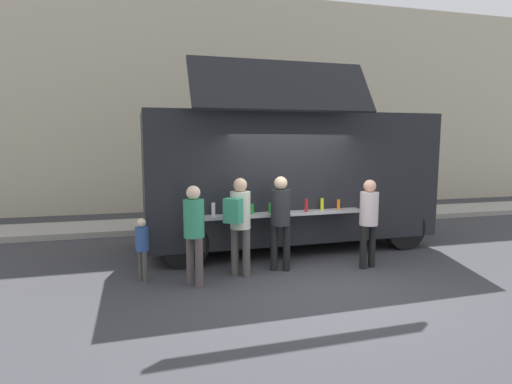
# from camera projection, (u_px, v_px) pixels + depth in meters

# --- Properties ---
(ground_plane) EXTENTS (60.00, 60.00, 0.00)m
(ground_plane) POSITION_uv_depth(u_px,v_px,m) (316.00, 281.00, 7.04)
(ground_plane) COLOR #38383D
(curb_strip) EXTENTS (28.00, 1.60, 0.15)m
(curb_strip) POSITION_uv_depth(u_px,v_px,m) (111.00, 228.00, 10.93)
(curb_strip) COLOR #9E998E
(curb_strip) RESTS_ON ground
(building_behind) EXTENTS (32.00, 2.40, 7.25)m
(building_behind) POSITION_uv_depth(u_px,v_px,m) (145.00, 104.00, 14.47)
(building_behind) COLOR #C1B699
(building_behind) RESTS_ON ground
(food_truck_main) EXTENTS (6.25, 3.18, 3.86)m
(food_truck_main) POSITION_uv_depth(u_px,v_px,m) (286.00, 175.00, 9.23)
(food_truck_main) COLOR black
(food_truck_main) RESTS_ON ground
(trash_bin) EXTENTS (0.60, 0.60, 0.97)m
(trash_bin) POSITION_uv_depth(u_px,v_px,m) (399.00, 202.00, 12.73)
(trash_bin) COLOR #2C6239
(trash_bin) RESTS_ON ground
(customer_front_ordering) EXTENTS (0.35, 0.35, 1.74)m
(customer_front_ordering) POSITION_uv_depth(u_px,v_px,m) (280.00, 215.00, 7.49)
(customer_front_ordering) COLOR black
(customer_front_ordering) RESTS_ON ground
(customer_mid_with_backpack) EXTENTS (0.52, 0.55, 1.74)m
(customer_mid_with_backpack) POSITION_uv_depth(u_px,v_px,m) (239.00, 217.00, 7.16)
(customer_mid_with_backpack) COLOR #4B4744
(customer_mid_with_backpack) RESTS_ON ground
(customer_rear_waiting) EXTENTS (0.34, 0.34, 1.66)m
(customer_rear_waiting) POSITION_uv_depth(u_px,v_px,m) (194.00, 226.00, 6.72)
(customer_rear_waiting) COLOR #504746
(customer_rear_waiting) RESTS_ON ground
(customer_extra_browsing) EXTENTS (0.34, 0.34, 1.67)m
(customer_extra_browsing) POSITION_uv_depth(u_px,v_px,m) (369.00, 216.00, 7.66)
(customer_extra_browsing) COLOR black
(customer_extra_browsing) RESTS_ON ground
(child_near_queue) EXTENTS (0.22, 0.22, 1.09)m
(child_near_queue) POSITION_uv_depth(u_px,v_px,m) (142.00, 244.00, 6.97)
(child_near_queue) COLOR #484642
(child_near_queue) RESTS_ON ground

